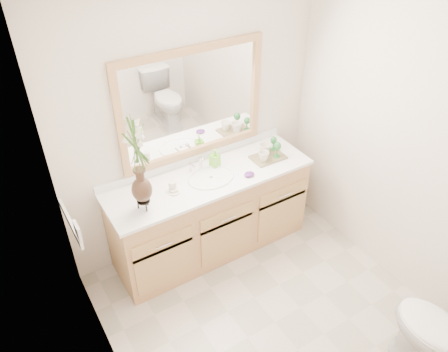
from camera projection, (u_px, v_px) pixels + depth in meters
floor at (275, 322)px, 3.53m from camera, size 2.60×2.60×0.00m
ceiling at (309, 20)px, 2.12m from camera, size 2.40×2.60×0.02m
wall_back at (192, 125)px, 3.72m from camera, size 2.40×0.02×2.40m
wall_left at (109, 286)px, 2.31m from camera, size 0.02×2.60×2.40m
wall_right at (411, 156)px, 3.33m from camera, size 0.02×2.60×2.40m
vanity at (211, 215)px, 3.99m from camera, size 1.80×0.55×0.80m
counter at (210, 178)px, 3.75m from camera, size 1.84×0.57×0.03m
sink at (211, 183)px, 3.76m from camera, size 0.38×0.34×0.23m
mirror at (192, 104)px, 3.58m from camera, size 1.32×0.04×0.97m
switch_plate at (78, 231)px, 2.97m from camera, size 0.02×0.12×0.12m
toilet at (442, 342)px, 2.97m from camera, size 0.42×0.75×0.74m
flower_vase at (137, 152)px, 3.10m from camera, size 0.19×0.19×0.76m
tumbler at (173, 186)px, 3.56m from camera, size 0.07×0.07×0.08m
soap_dish at (174, 192)px, 3.55m from camera, size 0.09×0.09×0.03m
soap_bottle at (215, 158)px, 3.83m from camera, size 0.08×0.08×0.15m
purple_dish at (249, 174)px, 3.74m from camera, size 0.11×0.09×0.03m
tray at (268, 157)px, 3.97m from camera, size 0.31×0.21×0.02m
mug_left at (264, 156)px, 3.88m from camera, size 0.11×0.11×0.10m
mug_right at (265, 149)px, 3.97m from camera, size 0.15×0.15×0.11m
goblet_front at (277, 147)px, 3.90m from camera, size 0.07×0.07×0.15m
goblet_back at (274, 141)px, 4.01m from camera, size 0.06×0.06×0.14m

